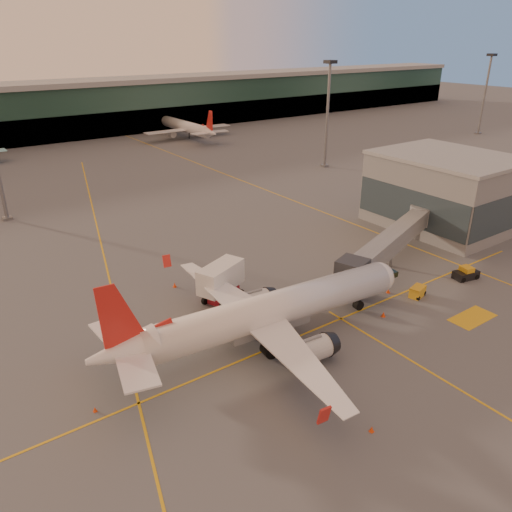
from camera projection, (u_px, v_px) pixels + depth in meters
ground at (340, 353)px, 53.08m from camera, size 600.00×600.00×0.00m
taxi_markings at (118, 240)px, 82.28m from camera, size 100.12×173.00×0.01m
terminal at (20, 113)px, 154.99m from camera, size 400.00×20.00×17.60m
gate_building at (445, 191)px, 86.16m from camera, size 18.40×22.40×12.60m
mast_east_near at (328, 107)px, 122.41m from camera, size 2.40×2.40×25.60m
mast_east_far at (486, 88)px, 165.25m from camera, size 2.40×2.40×25.60m
main_airplane at (265, 313)px, 53.47m from camera, size 37.17×33.54×11.21m
jet_bridge at (396, 238)px, 72.50m from camera, size 29.30×12.78×5.65m
catering_truck at (221, 281)px, 62.24m from camera, size 7.11×5.08×5.07m
gpu_cart at (418, 292)px, 64.29m from camera, size 2.60×1.92×1.37m
pushback_tug at (466, 274)px, 69.02m from camera, size 3.72×2.48×1.76m
cone_nose at (388, 291)px, 65.32m from camera, size 0.50×0.50×0.64m
cone_tail at (95, 409)px, 44.70m from camera, size 0.38×0.38×0.48m
cone_wing_right at (372, 429)px, 42.42m from camera, size 0.43×0.43×0.55m
cone_wing_left at (175, 285)px, 66.83m from camera, size 0.50×0.50×0.64m
cone_fwd at (383, 314)px, 59.77m from camera, size 0.50×0.50×0.63m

